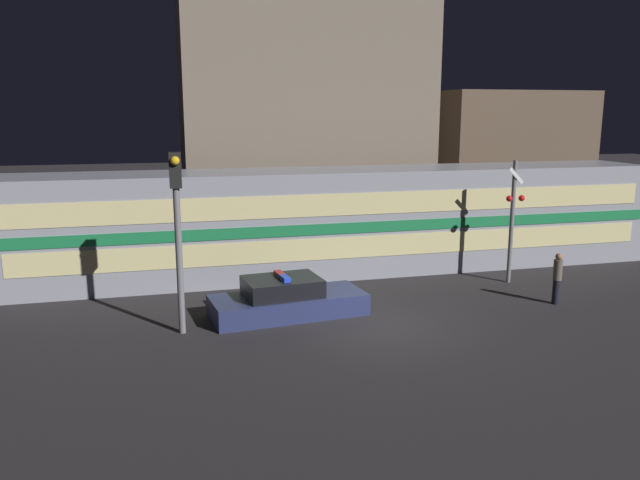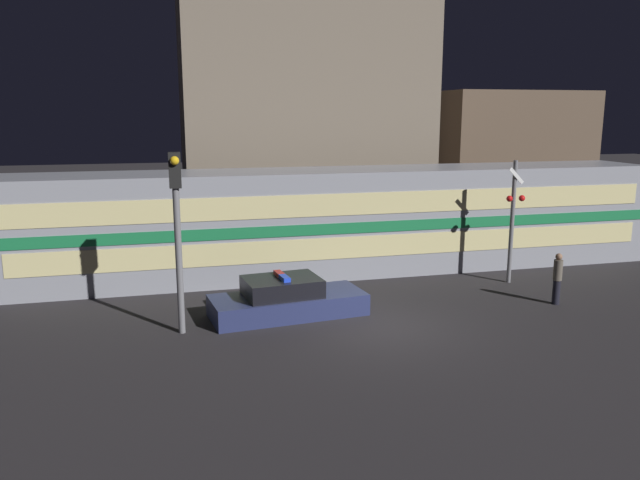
# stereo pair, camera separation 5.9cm
# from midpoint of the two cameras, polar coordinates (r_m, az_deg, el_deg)

# --- Properties ---
(ground_plane) EXTENTS (120.00, 120.00, 0.00)m
(ground_plane) POSITION_cam_midpoint_polar(r_m,az_deg,el_deg) (17.29, 5.48, -7.91)
(ground_plane) COLOR #262326
(train) EXTENTS (23.59, 2.95, 3.75)m
(train) POSITION_cam_midpoint_polar(r_m,az_deg,el_deg) (22.78, 2.40, 1.77)
(train) COLOR gray
(train) RESTS_ON ground_plane
(police_car) EXTENTS (4.58, 2.21, 1.25)m
(police_car) POSITION_cam_midpoint_polar(r_m,az_deg,el_deg) (18.04, -2.99, -5.51)
(police_car) COLOR navy
(police_car) RESTS_ON ground_plane
(pedestrian) EXTENTS (0.27, 0.27, 1.59)m
(pedestrian) POSITION_cam_midpoint_polar(r_m,az_deg,el_deg) (20.29, 20.95, -3.28)
(pedestrian) COLOR black
(pedestrian) RESTS_ON ground_plane
(crossing_signal_near) EXTENTS (0.68, 0.31, 4.19)m
(crossing_signal_near) POSITION_cam_midpoint_polar(r_m,az_deg,el_deg) (22.05, 17.28, 1.99)
(crossing_signal_near) COLOR slate
(crossing_signal_near) RESTS_ON ground_plane
(traffic_light_corner) EXTENTS (0.30, 0.46, 4.77)m
(traffic_light_corner) POSITION_cam_midpoint_polar(r_m,az_deg,el_deg) (16.40, -12.83, 1.63)
(traffic_light_corner) COLOR slate
(traffic_light_corner) RESTS_ON ground_plane
(building_left) EXTENTS (10.80, 4.62, 10.87)m
(building_left) POSITION_cam_midpoint_polar(r_m,az_deg,el_deg) (28.26, -1.22, 10.94)
(building_left) COLOR #726656
(building_left) RESTS_ON ground_plane
(building_center) EXTENTS (7.65, 5.74, 6.80)m
(building_center) POSITION_cam_midpoint_polar(r_m,az_deg,el_deg) (34.54, 16.24, 7.22)
(building_center) COLOR brown
(building_center) RESTS_ON ground_plane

